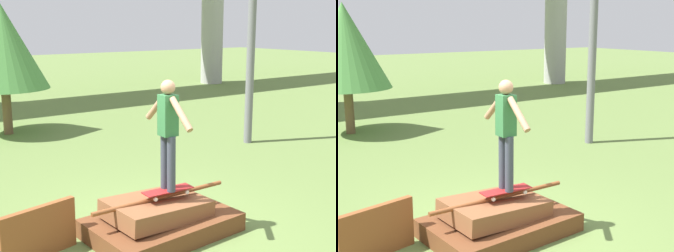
% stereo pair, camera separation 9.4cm
% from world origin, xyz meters
% --- Properties ---
extents(ground_plane, '(80.00, 80.00, 0.00)m').
position_xyz_m(ground_plane, '(0.00, 0.00, 0.00)').
color(ground_plane, olive).
extents(scrap_pile, '(2.20, 1.46, 0.59)m').
position_xyz_m(scrap_pile, '(-0.02, 0.01, 0.22)').
color(scrap_pile, brown).
rests_on(scrap_pile, ground_plane).
extents(scrap_plank_loose, '(1.08, 0.30, 0.69)m').
position_xyz_m(scrap_plank_loose, '(-1.69, 0.33, 0.35)').
color(scrap_plank_loose, brown).
rests_on(scrap_plank_loose, ground_plane).
extents(skateboard, '(0.76, 0.26, 0.09)m').
position_xyz_m(skateboard, '(0.07, -0.06, 0.66)').
color(skateboard, maroon).
rests_on(skateboard, scrap_pile).
extents(skater, '(0.23, 1.11, 1.56)m').
position_xyz_m(skater, '(0.07, -0.06, 1.57)').
color(skater, '#383D4C').
rests_on(skater, skateboard).
extents(tree_behind_left, '(2.39, 2.39, 3.54)m').
position_xyz_m(tree_behind_left, '(0.09, 7.64, 2.39)').
color(tree_behind_left, brown).
rests_on(tree_behind_left, ground_plane).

